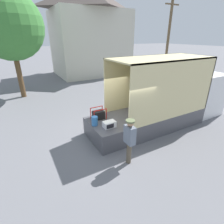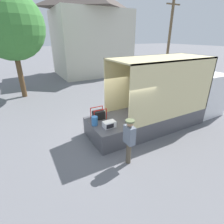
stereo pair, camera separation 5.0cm
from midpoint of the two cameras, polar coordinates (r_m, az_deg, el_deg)
The scene contains 10 objects.
ground_plane at distance 8.24m, azimuth 0.82°, elevation -8.00°, with size 160.00×160.00×0.00m, color slate.
box_truck at distance 10.22m, azimuth 20.75°, elevation 3.21°, with size 6.84×2.13×3.43m.
tailgate_deck at distance 7.79m, azimuth -2.85°, elevation -6.46°, with size 1.15×2.02×0.84m, color #4C4C51.
microwave at distance 7.22m, azimuth -1.07°, elevation -4.05°, with size 0.51×0.35×0.26m.
portable_generator at distance 7.95m, azimuth -4.50°, elevation -0.85°, with size 0.63×0.44×0.52m.
orange_bucket at distance 7.39m, azimuth -5.90°, elevation -2.92°, with size 0.27×0.27×0.39m.
worker_person at distance 6.16m, azimuth 5.53°, elevation -8.27°, with size 0.31×0.44×1.75m.
house_backdrop at distance 22.00m, azimuth -7.31°, elevation 24.63°, with size 8.37×6.47×9.33m.
utility_pole at distance 21.41m, azimuth 17.82°, elevation 21.98°, with size 1.80×0.28×7.83m.
street_tree at distance 14.55m, azimuth -30.64°, elevation 22.96°, with size 4.47×4.47×7.14m.
Camera 1 is at (-3.55, -6.04, 4.33)m, focal length 28.00 mm.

